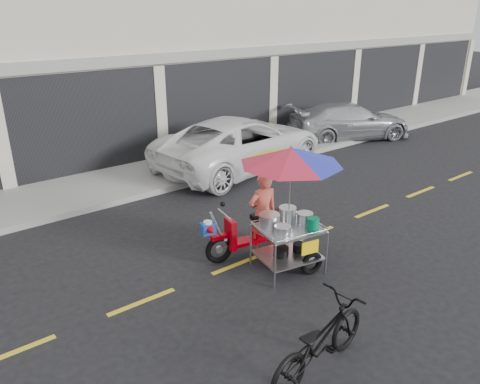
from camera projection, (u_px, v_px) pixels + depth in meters
ground at (313, 234)px, 9.94m from camera, size 90.00×90.00×0.00m
sidewalk at (180, 166)px, 13.96m from camera, size 45.00×3.00×0.15m
shophouse_block at (170, 14)px, 17.76m from camera, size 36.00×8.11×10.40m
centerline at (313, 234)px, 9.94m from camera, size 42.00×0.10×0.01m
white_pickup at (241, 143)px, 13.79m from camera, size 5.80×3.27×1.53m
silver_pickup at (349, 121)px, 16.90m from camera, size 4.84×3.32×1.30m
near_bicycle at (319, 340)px, 6.05m from camera, size 1.97×0.91×1.00m
food_vendor_rig at (279, 189)px, 8.36m from camera, size 2.33×2.17×2.35m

